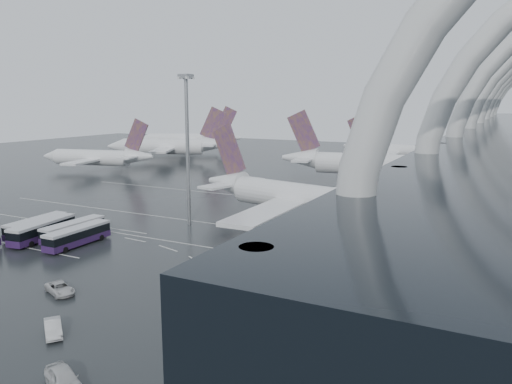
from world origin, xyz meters
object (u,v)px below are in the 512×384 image
at_px(airliner_main, 310,200).
at_px(jet_remote_west, 99,158).
at_px(airliner_gate_b, 380,165).
at_px(airliner_gate_c, 400,152).
at_px(jet_remote_mid, 171,147).
at_px(floodlight_mast, 187,132).
at_px(gse_cart_belly_d, 383,224).
at_px(jet_remote_far, 190,140).
at_px(van_curve_b, 64,379).
at_px(gse_cart_belly_c, 272,218).
at_px(bus_row_near_c, 73,230).
at_px(gse_cart_belly_b, 377,216).
at_px(gse_cart_belly_a, 356,231).
at_px(gse_cart_belly_e, 349,213).
at_px(bus_row_near_a, 36,226).
at_px(van_curve_c, 53,328).
at_px(bus_row_near_d, 78,235).
at_px(van_curve_a, 60,288).
at_px(bus_row_near_b, 42,230).

xyz_separation_m(airliner_main, jet_remote_west, (-90.24, 35.19, -0.11)).
bearing_deg(airliner_gate_b, airliner_gate_c, 86.35).
distance_m(jet_remote_west, jet_remote_mid, 36.71).
xyz_separation_m(floodlight_mast, gse_cart_belly_d, (34.23, 14.93, -17.44)).
distance_m(jet_remote_far, floodlight_mast, 140.19).
relative_size(van_curve_b, gse_cart_belly_c, 2.18).
bearing_deg(bus_row_near_c, gse_cart_belly_b, -47.80).
xyz_separation_m(jet_remote_west, gse_cart_belly_a, (100.45, -38.50, -4.09)).
distance_m(bus_row_near_c, gse_cart_belly_e, 54.39).
height_order(bus_row_near_a, gse_cart_belly_c, bus_row_near_a).
relative_size(jet_remote_west, bus_row_near_a, 3.26).
bearing_deg(airliner_gate_b, gse_cart_belly_d, -84.27).
bearing_deg(gse_cart_belly_b, floodlight_mast, -145.45).
xyz_separation_m(bus_row_near_a, gse_cart_belly_a, (50.80, 27.34, -1.12)).
distance_m(jet_remote_mid, van_curve_c, 152.10).
height_order(bus_row_near_a, gse_cart_belly_b, bus_row_near_a).
height_order(jet_remote_mid, gse_cart_belly_b, jet_remote_mid).
height_order(floodlight_mast, gse_cart_belly_d, floodlight_mast).
relative_size(bus_row_near_c, gse_cart_belly_a, 5.90).
distance_m(jet_remote_west, bus_row_near_d, 90.89).
xyz_separation_m(airliner_gate_b, van_curve_a, (-15.04, -102.83, -4.60)).
xyz_separation_m(bus_row_near_c, van_curve_c, (26.39, -27.17, -0.93)).
bearing_deg(floodlight_mast, airliner_gate_b, 72.26).
relative_size(bus_row_near_c, floodlight_mast, 0.43).
relative_size(jet_remote_far, gse_cart_belly_c, 19.27).
relative_size(gse_cart_belly_c, gse_cart_belly_e, 1.14).
bearing_deg(van_curve_a, bus_row_near_c, 64.04).
bearing_deg(jet_remote_mid, van_curve_a, 96.39).
relative_size(bus_row_near_d, van_curve_b, 2.41).
bearing_deg(van_curve_b, gse_cart_belly_d, 14.97).
height_order(airliner_main, gse_cart_belly_b, airliner_main).
bearing_deg(van_curve_b, gse_cart_belly_a, 17.06).
bearing_deg(gse_cart_belly_e, van_curve_a, -108.64).
distance_m(airliner_main, van_curve_c, 57.10).
relative_size(bus_row_near_c, gse_cart_belly_d, 5.45).
relative_size(jet_remote_west, gse_cart_belly_c, 17.19).
xyz_separation_m(van_curve_c, gse_cart_belly_a, (16.52, 53.29, -0.18)).
bearing_deg(gse_cart_belly_b, bus_row_near_b, -138.43).
relative_size(airliner_main, gse_cart_belly_c, 23.32).
bearing_deg(airliner_gate_c, gse_cart_belly_e, -75.48).
relative_size(jet_remote_far, floodlight_mast, 1.61).
height_order(airliner_gate_c, gse_cart_belly_b, airliner_gate_c).
height_order(jet_remote_west, van_curve_c, jet_remote_west).
distance_m(airliner_main, airliner_gate_c, 105.82).
bearing_deg(airliner_gate_b, gse_cart_belly_b, -85.52).
distance_m(airliner_main, bus_row_near_d, 43.24).
xyz_separation_m(jet_remote_far, gse_cart_belly_c, (92.81, -105.45, -4.84)).
height_order(airliner_gate_c, gse_cart_belly_d, airliner_gate_c).
bearing_deg(jet_remote_west, jet_remote_far, -94.97).
height_order(bus_row_near_d, van_curve_c, bus_row_near_d).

